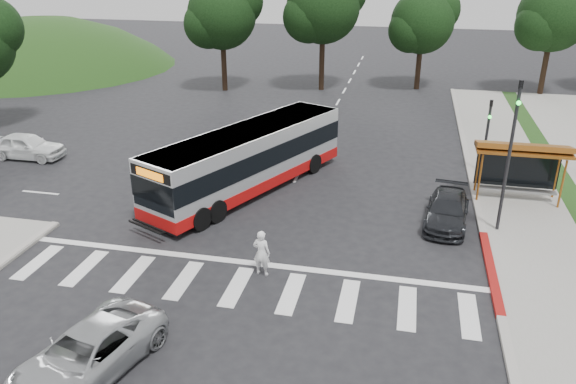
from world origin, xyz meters
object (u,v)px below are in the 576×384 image
(transit_bus, at_px, (249,160))
(dark_sedan, at_px, (447,210))
(pedestrian, at_px, (262,253))
(silver_suv_south, at_px, (87,354))

(transit_bus, distance_m, dark_sedan, 9.69)
(pedestrian, bearing_deg, dark_sedan, -132.26)
(dark_sedan, bearing_deg, silver_suv_south, -123.97)
(dark_sedan, bearing_deg, pedestrian, -132.95)
(pedestrian, distance_m, silver_suv_south, 7.06)
(transit_bus, relative_size, pedestrian, 6.70)
(transit_bus, xyz_separation_m, pedestrian, (2.66, -7.58, -0.66))
(transit_bus, xyz_separation_m, dark_sedan, (9.48, -1.75, -0.93))
(silver_suv_south, bearing_deg, pedestrian, 75.64)
(pedestrian, relative_size, dark_sedan, 0.42)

